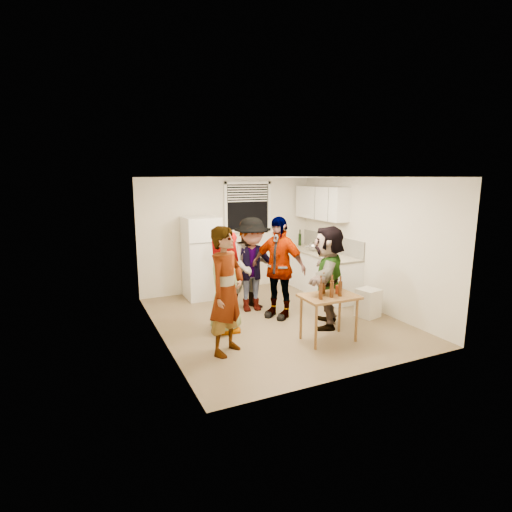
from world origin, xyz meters
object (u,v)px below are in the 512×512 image
kettle (313,251)px  guest_orange (326,325)px  guest_stripe (227,352)px  guest_back_left (250,309)px  guest_grey (226,330)px  red_cup (338,293)px  guest_black (278,316)px  beer_bottle_counter (325,255)px  refrigerator (202,258)px  wine_bottle (300,245)px  guest_back_right (252,310)px  blue_cup (328,258)px  beer_bottle_table (323,294)px  trash_bin (368,303)px  serving_table (328,340)px

kettle → guest_orange: bearing=-93.5°
guest_stripe → guest_back_left: guest_back_left is taller
guest_grey → guest_orange: bearing=-95.5°
red_cup → guest_black: (-0.40, 1.24, -0.72)m
red_cup → beer_bottle_counter: bearing=61.0°
refrigerator → wine_bottle: refrigerator is taller
wine_bottle → guest_back_right: size_ratio=0.16×
refrigerator → blue_cup: (2.21, -1.38, 0.05)m
beer_bottle_table → red_cup: (0.23, -0.08, 0.00)m
kettle → beer_bottle_table: (-1.35, -2.37, -0.18)m
trash_bin → serving_table: bearing=-155.1°
kettle → guest_back_left: (-1.79, -0.59, -0.90)m
trash_bin → guest_grey: trash_bin is taller
trash_bin → blue_cup: bearing=98.3°
blue_cup → guest_back_left: (-1.61, 0.25, -0.90)m
kettle → blue_cup: kettle is taller
beer_bottle_table → guest_stripe: bearing=175.3°
wine_bottle → blue_cup: size_ratio=2.18×
guest_orange → blue_cup: bearing=-177.0°
guest_grey → guest_back_right: (0.82, 0.77, 0.00)m
guest_back_right → wine_bottle: bearing=46.0°
wine_bottle → trash_bin: bearing=-92.8°
kettle → guest_stripe: 3.77m
beer_bottle_table → guest_back_left: (-0.45, 1.78, -0.72)m
beer_bottle_table → guest_stripe: beer_bottle_table is taller
red_cup → guest_back_left: (-0.67, 1.86, -0.72)m
guest_stripe → guest_black: 1.72m
wine_bottle → serving_table: wine_bottle is taller
kettle → serving_table: 2.96m
red_cup → guest_grey: (-1.49, 1.01, -0.72)m
refrigerator → beer_bottle_table: (1.05, -2.91, -0.13)m
kettle → guest_back_right: kettle is taller
beer_bottle_table → guest_grey: (-1.27, 0.93, -0.72)m
blue_cup → serving_table: size_ratio=0.15×
guest_back_right → serving_table: bearing=-66.2°
serving_table → red_cup: size_ratio=6.96×
guest_grey → guest_black: (1.09, 0.23, 0.00)m
refrigerator → beer_bottle_counter: bearing=-24.2°
trash_bin → guest_back_right: trash_bin is taller
beer_bottle_counter → trash_bin: size_ratio=0.47×
guest_grey → guest_black: 1.12m
wine_bottle → beer_bottle_counter: 1.28m
trash_bin → guest_back_left: bearing=143.5°
guest_stripe → guest_back_right: 1.92m
guest_grey → guest_black: guest_grey is taller
guest_grey → trash_bin: bearing=-88.4°
guest_stripe → guest_back_right: bearing=18.7°
kettle → guest_grey: 3.12m
guest_stripe → wine_bottle: bearing=8.7°
guest_grey → guest_back_right: 1.12m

